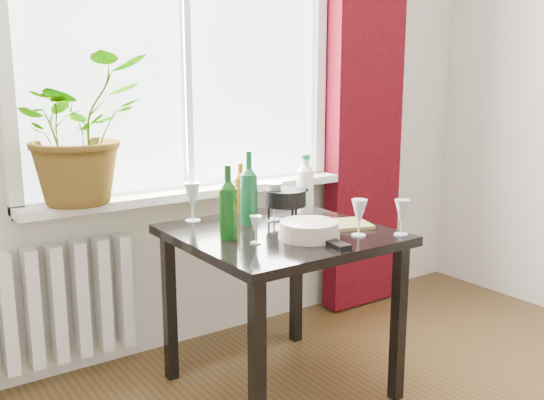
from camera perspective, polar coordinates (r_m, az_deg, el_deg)
window at (r=3.06m, az=-8.34°, el=15.33°), size 1.72×0.08×1.62m
windowsill at (r=3.05m, az=-7.32°, el=0.75°), size 1.72×0.20×0.04m
curtain at (r=3.63m, az=8.80°, el=9.93°), size 0.50×0.12×2.56m
radiator at (r=2.94m, az=-20.57°, el=-9.34°), size 0.80×0.10×0.55m
table at (r=2.65m, az=0.80°, el=-4.81°), size 0.85×0.85×0.74m
potted_plant at (r=2.76m, az=-17.86°, el=6.39°), size 0.72×0.67×0.65m
wine_bottle_left at (r=2.46m, az=-4.15°, el=-0.17°), size 0.08×0.08×0.31m
wine_bottle_right at (r=2.70m, az=-2.20°, el=1.21°), size 0.09×0.09×0.34m
bottle_amber at (r=2.92m, az=-2.99°, el=1.15°), size 0.06×0.06×0.25m
cleaning_bottle at (r=2.94m, az=3.14°, el=1.58°), size 0.10×0.10×0.29m
wineglass_front_right at (r=2.54m, az=8.19°, el=-1.63°), size 0.09×0.09×0.16m
wineglass_far_right at (r=2.59m, az=12.12°, el=-1.57°), size 0.07×0.07×0.16m
wineglass_back_center at (r=2.78m, az=0.21°, el=-0.11°), size 0.09×0.09×0.18m
wineglass_back_left at (r=2.79m, az=-7.51°, el=-0.15°), size 0.09×0.09×0.18m
wineglass_front_left at (r=2.41m, az=-1.55°, el=-2.80°), size 0.06×0.06×0.11m
plate_stack at (r=2.49m, az=3.50°, el=-2.84°), size 0.28×0.28×0.07m
fondue_pot at (r=2.78m, az=1.31°, el=-0.47°), size 0.27×0.26×0.14m
tv_remote at (r=2.41m, az=5.69°, el=-4.01°), size 0.08×0.20×0.02m
cutting_board at (r=2.70m, az=6.03°, el=-2.35°), size 0.34×0.28×0.02m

